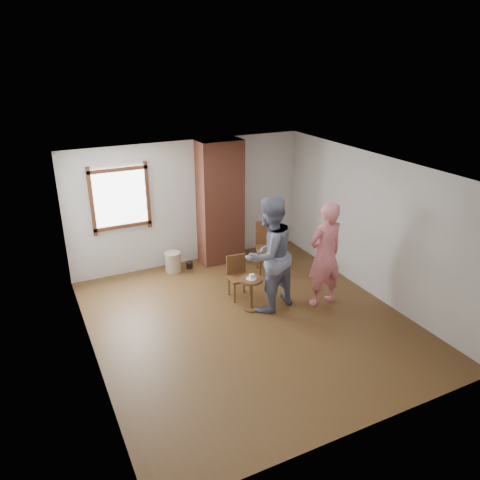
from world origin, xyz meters
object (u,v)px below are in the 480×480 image
Objects in this scene: dining_chair_left at (238,274)px; side_table at (251,289)px; stoneware_crock at (173,262)px; dining_chair_right at (268,245)px; person_pink at (325,255)px; man at (269,255)px.

side_table is at bearing -85.78° from dining_chair_left.
side_table is (0.74, -2.06, 0.19)m from stoneware_crock.
dining_chair_right is 1.67m from person_pink.
person_pink is at bearing 146.26° from man.
dining_chair_left is 1.32× the size of side_table.
stoneware_crock is 0.41× the size of dining_chair_right.
stoneware_crock is 1.71m from dining_chair_left.
person_pink is at bearing -31.32° from dining_chair_left.
dining_chair_right is 0.50× the size of man.
person_pink reaches higher than side_table.
dining_chair_right reaches higher than side_table.
man is (1.04, -2.12, 0.81)m from stoneware_crock.
person_pink is (1.24, -0.91, 0.51)m from dining_chair_left.
man is at bearing -97.52° from dining_chair_right.
man is at bearing -59.21° from dining_chair_left.
dining_chair_left is 0.77× the size of dining_chair_right.
stoneware_crock is at bearing 121.16° from dining_chair_left.
man is at bearing -12.85° from side_table.
stoneware_crock is 0.21× the size of man.
man is 0.99m from person_pink.
dining_chair_right is at bearing -86.47° from person_pink.
dining_chair_left is 0.42× the size of person_pink.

